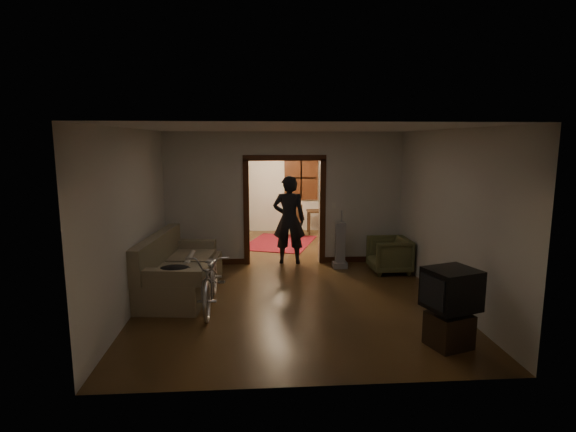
{
  "coord_description": "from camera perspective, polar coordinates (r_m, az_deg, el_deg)",
  "views": [
    {
      "loc": [
        -0.6,
        -8.68,
        2.62
      ],
      "look_at": [
        0.0,
        -0.3,
        1.2
      ],
      "focal_mm": 28.0,
      "sensor_mm": 36.0,
      "label": 1
    }
  ],
  "objects": [
    {
      "name": "sofa",
      "position": [
        7.99,
        -13.38,
        -5.96
      ],
      "size": [
        1.23,
        2.32,
        1.03
      ],
      "primitive_type": "cube",
      "rotation": [
        0.0,
        0.0,
        -0.1
      ],
      "color": "#70684B",
      "rests_on": "floor"
    },
    {
      "name": "tv_stand",
      "position": [
        6.28,
        19.75,
        -13.46
      ],
      "size": [
        0.6,
        0.57,
        0.44
      ],
      "primitive_type": "cube",
      "rotation": [
        0.0,
        0.0,
        0.32
      ],
      "color": "black",
      "rests_on": "floor"
    },
    {
      "name": "crt_tv",
      "position": [
        6.09,
        20.05,
        -8.69
      ],
      "size": [
        0.73,
        0.69,
        0.51
      ],
      "primitive_type": "cube",
      "rotation": [
        0.0,
        0.0,
        0.32
      ],
      "color": "black",
      "rests_on": "tv_stand"
    },
    {
      "name": "wall_right",
      "position": [
        9.3,
        15.43,
        1.7
      ],
      "size": [
        0.02,
        8.5,
        2.8
      ],
      "primitive_type": "cube",
      "color": "beige",
      "rests_on": "floor"
    },
    {
      "name": "jacket",
      "position": [
        7.07,
        -14.2,
        -6.62
      ],
      "size": [
        0.49,
        0.37,
        0.14
      ],
      "primitive_type": "ellipsoid",
      "color": "black",
      "rests_on": "sofa"
    },
    {
      "name": "light_switch",
      "position": [
        9.6,
        5.85,
        1.33
      ],
      "size": [
        0.08,
        0.01,
        0.12
      ],
      "primitive_type": "cube",
      "color": "silver",
      "rests_on": "partition_wall"
    },
    {
      "name": "globe",
      "position": [
        12.47,
        -7.84,
        6.37
      ],
      "size": [
        0.26,
        0.26,
        0.26
      ],
      "primitive_type": "sphere",
      "color": "#1E5972",
      "rests_on": "locker"
    },
    {
      "name": "far_window",
      "position": [
        13.0,
        1.67,
        4.86
      ],
      "size": [
        0.98,
        0.06,
        1.28
      ],
      "primitive_type": "cube",
      "color": "black",
      "rests_on": "wall_back"
    },
    {
      "name": "armchair",
      "position": [
        9.25,
        12.72,
        -4.83
      ],
      "size": [
        0.79,
        0.77,
        0.71
      ],
      "primitive_type": "imported",
      "rotation": [
        0.0,
        0.0,
        -1.55
      ],
      "color": "brown",
      "rests_on": "floor"
    },
    {
      "name": "wall_back",
      "position": [
        13.0,
        -1.43,
        4.2
      ],
      "size": [
        5.0,
        0.02,
        2.8
      ],
      "primitive_type": "cube",
      "color": "beige",
      "rests_on": "floor"
    },
    {
      "name": "oriental_rug",
      "position": [
        11.62,
        -1.05,
        -3.41
      ],
      "size": [
        2.12,
        2.42,
        0.02
      ],
      "primitive_type": "cube",
      "rotation": [
        0.0,
        0.0,
        -0.33
      ],
      "color": "maroon",
      "rests_on": "floor"
    },
    {
      "name": "floor",
      "position": [
        9.09,
        -0.14,
        -7.17
      ],
      "size": [
        5.0,
        8.5,
        0.01
      ],
      "primitive_type": "cube",
      "color": "#392512",
      "rests_on": "ground"
    },
    {
      "name": "ceiling",
      "position": [
        8.7,
        -0.14,
        10.78
      ],
      "size": [
        5.0,
        8.5,
        0.01
      ],
      "primitive_type": "cube",
      "color": "white",
      "rests_on": "floor"
    },
    {
      "name": "partition_wall",
      "position": [
        9.53,
        -0.45,
        2.23
      ],
      "size": [
        5.0,
        0.14,
        2.8
      ],
      "primitive_type": "cube",
      "color": "beige",
      "rests_on": "floor"
    },
    {
      "name": "vacuum",
      "position": [
        9.36,
        6.64,
        -3.69
      ],
      "size": [
        0.34,
        0.3,
        0.96
      ],
      "primitive_type": "cube",
      "rotation": [
        0.0,
        0.0,
        0.23
      ],
      "color": "gray",
      "rests_on": "floor"
    },
    {
      "name": "wall_left",
      "position": [
        8.97,
        -16.29,
        1.39
      ],
      "size": [
        0.02,
        8.5,
        2.8
      ],
      "primitive_type": "cube",
      "color": "beige",
      "rests_on": "floor"
    },
    {
      "name": "desk_chair",
      "position": [
        12.21,
        0.75,
        -0.6
      ],
      "size": [
        0.43,
        0.43,
        0.92
      ],
      "primitive_type": "cube",
      "rotation": [
        0.0,
        0.0,
        -0.06
      ],
      "color": "black",
      "rests_on": "floor"
    },
    {
      "name": "chandelier",
      "position": [
        11.2,
        -1.03,
        8.2
      ],
      "size": [
        0.24,
        0.24,
        0.24
      ],
      "primitive_type": "sphere",
      "color": "#FFE0A5",
      "rests_on": "ceiling"
    },
    {
      "name": "door_casing",
      "position": [
        9.57,
        -0.45,
        0.45
      ],
      "size": [
        1.74,
        0.2,
        2.32
      ],
      "primitive_type": "cube",
      "color": "#391B0D",
      "rests_on": "floor"
    },
    {
      "name": "desk",
      "position": [
        12.81,
        4.41,
        -0.76
      ],
      "size": [
        0.99,
        0.72,
        0.65
      ],
      "primitive_type": "cube",
      "rotation": [
        0.0,
        0.0,
        -0.28
      ],
      "color": "black",
      "rests_on": "floor"
    },
    {
      "name": "rolled_paper",
      "position": [
        8.25,
        -12.36,
        -5.3
      ],
      "size": [
        0.11,
        0.87,
        0.11
      ],
      "primitive_type": "cylinder",
      "rotation": [
        1.57,
        0.0,
        0.0
      ],
      "color": "beige",
      "rests_on": "sofa"
    },
    {
      "name": "bicycle",
      "position": [
        7.25,
        -9.73,
        -7.77
      ],
      "size": [
        0.64,
        1.8,
        0.94
      ],
      "primitive_type": "imported",
      "rotation": [
        0.0,
        0.0,
        0.01
      ],
      "color": "silver",
      "rests_on": "floor"
    },
    {
      "name": "person",
      "position": [
        9.57,
        0.13,
        -0.49
      ],
      "size": [
        0.73,
        0.52,
        1.89
      ],
      "primitive_type": "imported",
      "rotation": [
        0.0,
        0.0,
        3.04
      ],
      "color": "black",
      "rests_on": "floor"
    },
    {
      "name": "locker",
      "position": [
        12.56,
        -7.74,
        1.89
      ],
      "size": [
        0.98,
        0.57,
        1.92
      ],
      "primitive_type": "cube",
      "rotation": [
        0.0,
        0.0,
        -0.04
      ],
      "color": "#20321E",
      "rests_on": "floor"
    }
  ]
}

